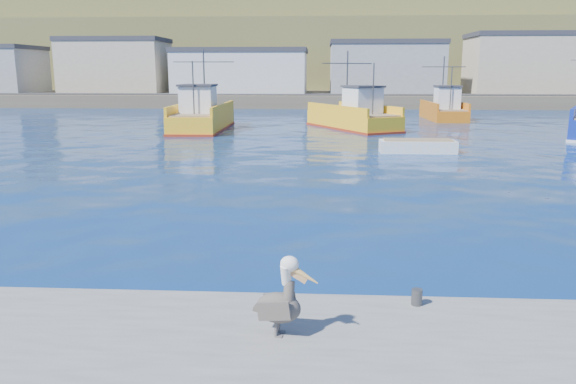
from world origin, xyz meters
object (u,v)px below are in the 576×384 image
Objects in this scene: trawler_yellow_a at (202,117)px; trawler_yellow_b at (354,117)px; skiff_mid at (417,147)px; pelican at (281,301)px; boat_orange at (444,109)px.

trawler_yellow_a is 1.05× the size of trawler_yellow_b.
pelican reaches higher than skiff_mid.
trawler_yellow_a reaches higher than skiff_mid.
trawler_yellow_b is at bearing 84.99° from pelican.
boat_orange is (21.52, 10.57, 0.00)m from trawler_yellow_a.
trawler_yellow_b is at bearing -134.89° from boat_orange.
pelican is at bearing -95.01° from trawler_yellow_b.
trawler_yellow_a is at bearing -173.82° from trawler_yellow_b.
pelican is (-12.53, -47.21, 0.06)m from boat_orange.
trawler_yellow_a is 37.73m from pelican.
pelican is at bearing -104.32° from skiff_mid.
skiff_mid is (15.26, -12.08, -0.71)m from trawler_yellow_a.
trawler_yellow_a reaches higher than pelican.
boat_orange is 23.51m from skiff_mid.
trawler_yellow_a is 19.47m from skiff_mid.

